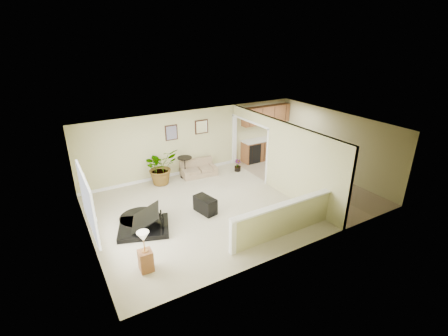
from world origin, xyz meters
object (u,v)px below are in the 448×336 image
accent_table (185,164)px  piano (140,211)px  small_plant (238,166)px  piano_bench (205,205)px  palm_plant (161,167)px  loveseat (198,168)px  lamp_stand (145,254)px

accent_table → piano: bearing=-133.8°
piano → small_plant: 5.08m
accent_table → small_plant: size_ratio=1.66×
piano_bench → palm_plant: 2.76m
accent_table → loveseat: bearing=-6.1°
piano_bench → palm_plant: bearing=99.3°
piano → accent_table: (2.55, 2.65, -0.03)m
lamp_stand → loveseat: bearing=51.6°
accent_table → lamp_stand: size_ratio=0.77×
piano → loveseat: piano is taller
piano_bench → lamp_stand: 2.96m
piano_bench → loveseat: loveseat is taller
piano → loveseat: (3.07, 2.60, -0.25)m
piano_bench → loveseat: 2.93m
piano → loveseat: size_ratio=1.35×
piano_bench → palm_plant: palm_plant is taller
piano → lamp_stand: piano is taller
piano_bench → loveseat: (1.08, 2.72, 0.04)m
piano_bench → palm_plant: size_ratio=0.54×
small_plant → lamp_stand: bearing=-141.9°
palm_plant → lamp_stand: bearing=-114.3°
piano_bench → lamp_stand: size_ratio=0.72×
palm_plant → small_plant: palm_plant is taller
loveseat → palm_plant: (-1.52, -0.03, 0.36)m
piano_bench → small_plant: piano_bench is taller
piano → loveseat: 4.03m
accent_table → small_plant: accent_table is taller
lamp_stand → accent_table: bearing=56.4°
piano_bench → small_plant: (2.61, 2.25, -0.05)m
small_plant → lamp_stand: 6.40m
piano_bench → accent_table: 2.85m
palm_plant → small_plant: 3.12m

